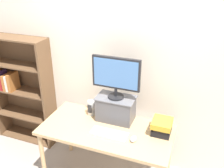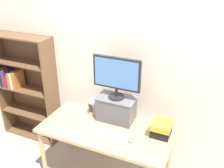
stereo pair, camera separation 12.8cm
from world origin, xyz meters
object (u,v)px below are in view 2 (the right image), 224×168
riser_box (116,108)px  desk_speaker (92,107)px  bookshelf_unit (26,87)px  computer_monitor (117,75)px  keyboard (108,133)px  computer_mouse (132,139)px  book_stack (162,128)px  desk (106,134)px

riser_box → desk_speaker: (-0.30, -0.01, -0.06)m
bookshelf_unit → riser_box: bookshelf_unit is taller
computer_monitor → keyboard: bearing=-83.1°
computer_monitor → keyboard: (0.04, -0.29, -0.54)m
computer_monitor → computer_mouse: size_ratio=5.13×
keyboard → book_stack: (0.51, 0.22, 0.07)m
desk → computer_monitor: (0.03, 0.20, 0.63)m
desk → riser_box: riser_box is taller
book_stack → desk_speaker: desk_speaker is taller
computer_monitor → book_stack: size_ratio=2.31×
book_stack → desk_speaker: (-0.85, 0.06, 0.01)m
keyboard → computer_monitor: bearing=96.9°
computer_mouse → desk_speaker: 0.67m
computer_monitor → keyboard: computer_monitor is taller
keyboard → computer_mouse: computer_mouse is taller
bookshelf_unit → desk: bearing=-14.6°
riser_box → keyboard: bearing=-83.2°
keyboard → book_stack: bearing=23.8°
desk_speaker → computer_mouse: bearing=-25.4°
computer_mouse → book_stack: 0.34m
desk → computer_mouse: computer_mouse is taller
riser_box → desk_speaker: 0.31m
riser_box → desk_speaker: riser_box is taller
bookshelf_unit → computer_monitor: bearing=-6.8°
riser_box → computer_monitor: bearing=-90.0°
desk_speaker → keyboard: bearing=-40.2°
bookshelf_unit → book_stack: (2.02, -0.25, 0.03)m
desk → keyboard: (0.07, -0.09, 0.09)m
computer_monitor → book_stack: 0.73m
bookshelf_unit → keyboard: size_ratio=3.91×
book_stack → riser_box: bearing=172.5°
computer_monitor → bookshelf_unit: bearing=173.2°
computer_mouse → desk_speaker: desk_speaker is taller
computer_monitor → keyboard: 0.62m
book_stack → desk: bearing=-167.3°
computer_mouse → desk_speaker: size_ratio=0.56×
bookshelf_unit → keyboard: (1.51, -0.47, -0.04)m
computer_mouse → desk: bearing=164.0°
computer_monitor → book_stack: computer_monitor is taller
bookshelf_unit → book_stack: bearing=-7.0°
computer_monitor → book_stack: (0.54, -0.07, -0.48)m
bookshelf_unit → riser_box: bearing=-6.8°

